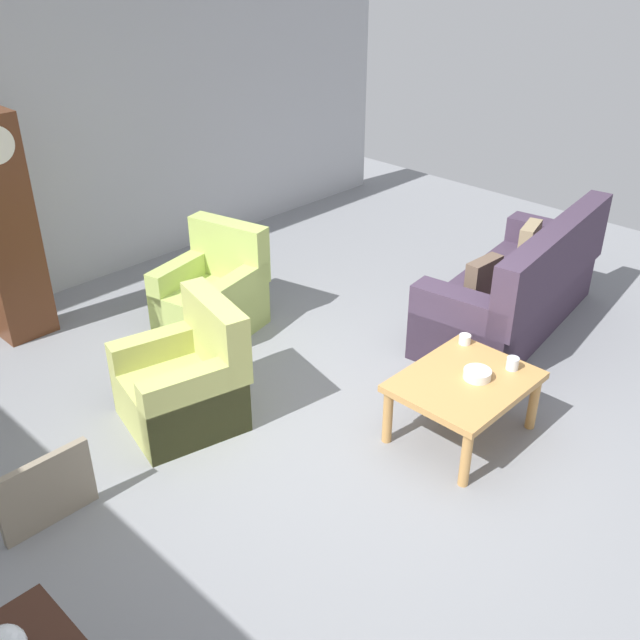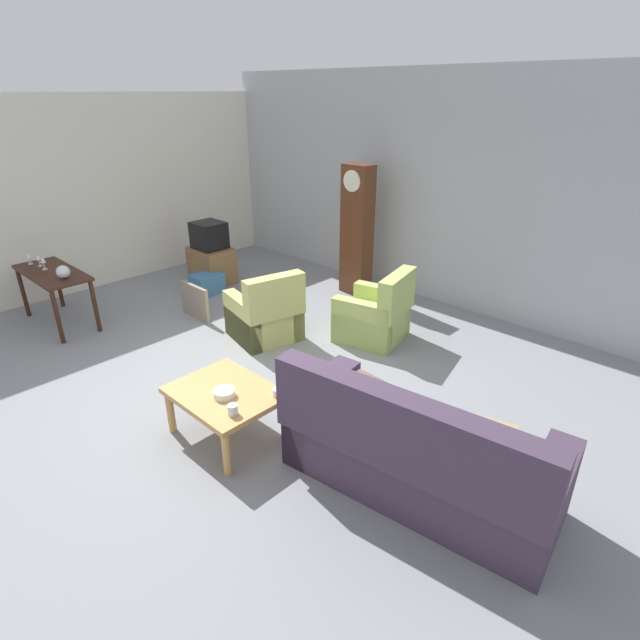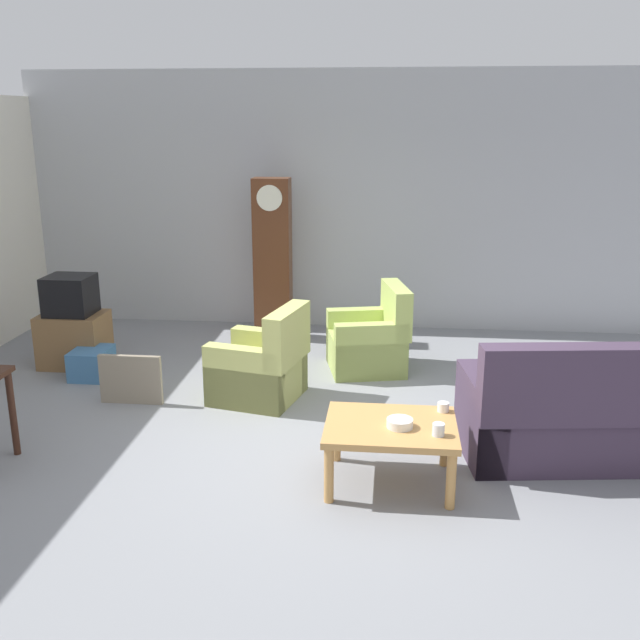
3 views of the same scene
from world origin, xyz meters
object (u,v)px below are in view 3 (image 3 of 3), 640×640
framed_picture_leaning (131,379)px  coffee_table_wood (391,432)px  armchair_olive_far (370,342)px  bowl_white_stacked (400,423)px  armchair_olive_near (262,369)px  cup_blue_rimmed (438,430)px  couch_floral (600,417)px  storage_box_blue (92,363)px  tv_stand_cabinet (74,340)px  cup_white_porcelain (443,407)px  tv_crt (70,295)px  grandfather_clock (273,259)px

framed_picture_leaning → coffee_table_wood: bearing=-27.7°
armchair_olive_far → bowl_white_stacked: armchair_olive_far is taller
armchair_olive_near → cup_blue_rimmed: 2.33m
couch_floral → armchair_olive_far: size_ratio=2.34×
coffee_table_wood → storage_box_blue: coffee_table_wood is taller
tv_stand_cabinet → cup_white_porcelain: 4.35m
tv_crt → cup_white_porcelain: (3.85, -2.02, -0.28)m
cup_white_porcelain → armchair_olive_near: bearing=142.3°
armchair_olive_near → framed_picture_leaning: size_ratio=1.57×
couch_floral → cup_blue_rimmed: size_ratio=24.33×
tv_crt → storage_box_blue: tv_crt is taller
tv_crt → bowl_white_stacked: 4.24m
storage_box_blue → bowl_white_stacked: 3.78m
couch_floral → tv_crt: couch_floral is taller
couch_floral → tv_crt: size_ratio=4.57×
couch_floral → framed_picture_leaning: couch_floral is taller
armchair_olive_far → storage_box_blue: armchair_olive_far is taller
couch_floral → armchair_olive_far: (-1.88, 1.92, -0.05)m
armchair_olive_near → cup_blue_rimmed: (1.58, -1.70, 0.21)m
couch_floral → coffee_table_wood: bearing=-160.9°
grandfather_clock → armchair_olive_far: bearing=-41.5°
armchair_olive_near → couch_floral: bearing=-18.6°
storage_box_blue → bowl_white_stacked: (3.19, -2.00, 0.35)m
armchair_olive_near → armchair_olive_far: 1.38m
couch_floral → tv_stand_cabinet: 5.38m
armchair_olive_far → cup_blue_rimmed: 2.72m
cup_white_porcelain → bowl_white_stacked: 0.46m
cup_blue_rimmed → cup_white_porcelain: bearing=82.3°
grandfather_clock → cup_blue_rimmed: bearing=-64.3°
armchair_olive_near → armchair_olive_far: size_ratio=1.00×
tv_stand_cabinet → cup_white_porcelain: tv_stand_cabinet is taller
tv_crt → storage_box_blue: size_ratio=1.06×
armchair_olive_far → tv_crt: tv_crt is taller
tv_stand_cabinet → storage_box_blue: size_ratio=1.51×
storage_box_blue → cup_white_porcelain: cup_white_porcelain is taller
tv_crt → cup_white_porcelain: bearing=-27.6°
grandfather_clock → storage_box_blue: 2.47m
armchair_olive_near → tv_stand_cabinet: bearing=161.3°
couch_floral → storage_box_blue: size_ratio=4.86×
armchair_olive_far → grandfather_clock: (-1.24, 1.09, 0.67)m
couch_floral → bowl_white_stacked: 1.70m
armchair_olive_near → coffee_table_wood: bearing=-51.0°
storage_box_blue → cup_blue_rimmed: (3.46, -2.11, 0.37)m
storage_box_blue → framed_picture_leaning: bearing=-44.3°
grandfather_clock → tv_crt: grandfather_clock is taller
cup_blue_rimmed → bowl_white_stacked: 0.29m
armchair_olive_far → coffee_table_wood: bearing=-84.6°
tv_stand_cabinet → coffee_table_wood: bearing=-33.5°
couch_floral → cup_white_porcelain: bearing=-166.8°
storage_box_blue → cup_white_porcelain: 3.91m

